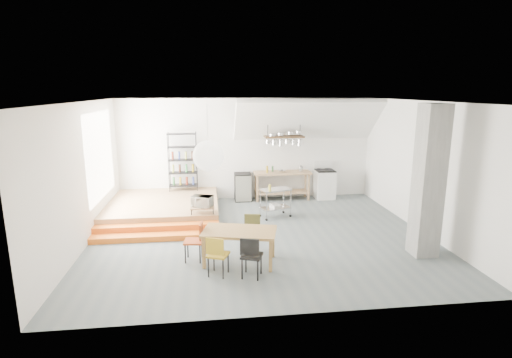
{
  "coord_description": "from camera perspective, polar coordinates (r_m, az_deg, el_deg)",
  "views": [
    {
      "loc": [
        -1.22,
        -9.05,
        3.47
      ],
      "look_at": [
        -0.02,
        0.8,
        1.23
      ],
      "focal_mm": 28.0,
      "sensor_mm": 36.0,
      "label": 1
    }
  ],
  "objects": [
    {
      "name": "floor",
      "position": [
        9.77,
        0.7,
        -8.09
      ],
      "size": [
        8.0,
        8.0,
        0.0
      ],
      "primitive_type": "plane",
      "color": "slate",
      "rests_on": "ground"
    },
    {
      "name": "chair_black",
      "position": [
        7.52,
        -0.74,
        -10.63
      ],
      "size": [
        0.48,
        0.48,
        0.82
      ],
      "rotation": [
        0.0,
        0.0,
        2.8
      ],
      "color": "black",
      "rests_on": "ground"
    },
    {
      "name": "microwave_shelf",
      "position": [
        10.23,
        -7.67,
        -4.01
      ],
      "size": [
        0.6,
        0.4,
        0.16
      ],
      "color": "#9D754E",
      "rests_on": "platform"
    },
    {
      "name": "step_lower",
      "position": [
        9.8,
        -14.13,
        -8.0
      ],
      "size": [
        3.0,
        0.35,
        0.13
      ],
      "primitive_type": "cube",
      "color": "orange",
      "rests_on": "ground"
    },
    {
      "name": "kitchen_counter",
      "position": [
        12.74,
        3.74,
        -0.21
      ],
      "size": [
        1.8,
        0.6,
        0.91
      ],
      "color": "#9D754E",
      "rests_on": "ground"
    },
    {
      "name": "wire_shelving",
      "position": [
        12.46,
        -10.42,
        2.6
      ],
      "size": [
        0.88,
        0.38,
        1.8
      ],
      "color": "black",
      "rests_on": "platform"
    },
    {
      "name": "rolling_cart",
      "position": [
        11.01,
        2.79,
        -2.86
      ],
      "size": [
        0.9,
        0.68,
        0.8
      ],
      "rotation": [
        0.0,
        0.0,
        0.33
      ],
      "color": "silver",
      "rests_on": "ground"
    },
    {
      "name": "wall_right",
      "position": [
        10.61,
        22.68,
        1.58
      ],
      "size": [
        0.04,
        7.0,
        3.2
      ],
      "primitive_type": "cube",
      "color": "silver",
      "rests_on": "ground"
    },
    {
      "name": "ceiling",
      "position": [
        9.14,
        0.76,
        11.03
      ],
      "size": [
        8.0,
        7.0,
        0.02
      ],
      "primitive_type": "cube",
      "color": "white",
      "rests_on": "wall_back"
    },
    {
      "name": "stove",
      "position": [
        13.1,
        9.76,
        -0.66
      ],
      "size": [
        0.6,
        0.6,
        1.18
      ],
      "color": "white",
      "rests_on": "ground"
    },
    {
      "name": "platform",
      "position": [
        11.59,
        -13.01,
        -4.0
      ],
      "size": [
        3.0,
        3.0,
        0.4
      ],
      "primitive_type": "cube",
      "color": "#9D754E",
      "rests_on": "ground"
    },
    {
      "name": "wall_left",
      "position": [
        9.65,
        -23.53,
        0.48
      ],
      "size": [
        0.04,
        7.0,
        3.2
      ],
      "primitive_type": "cube",
      "color": "silver",
      "rests_on": "ground"
    },
    {
      "name": "chair_red",
      "position": [
        8.35,
        -8.49,
        -8.36
      ],
      "size": [
        0.41,
        0.41,
        0.81
      ],
      "rotation": [
        0.0,
        0.0,
        -1.69
      ],
      "color": "#B34319",
      "rests_on": "ground"
    },
    {
      "name": "wall_back",
      "position": [
        12.75,
        -1.36,
        4.28
      ],
      "size": [
        8.0,
        0.04,
        3.2
      ],
      "primitive_type": "cube",
      "color": "silver",
      "rests_on": "ground"
    },
    {
      "name": "slope_ceiling",
      "position": [
        12.36,
        7.31,
        8.35
      ],
      "size": [
        4.4,
        1.44,
        1.32
      ],
      "primitive_type": "cube",
      "rotation": [
        -0.73,
        0.0,
        0.0
      ],
      "color": "white",
      "rests_on": "wall_back"
    },
    {
      "name": "concrete_column",
      "position": [
        8.99,
        23.42,
        -0.34
      ],
      "size": [
        0.5,
        0.5,
        3.2
      ],
      "primitive_type": "cube",
      "color": "slate",
      "rests_on": "ground"
    },
    {
      "name": "step_upper",
      "position": [
        10.1,
        -13.91,
        -6.96
      ],
      "size": [
        3.0,
        0.35,
        0.27
      ],
      "primitive_type": "cube",
      "color": "orange",
      "rests_on": "ground"
    },
    {
      "name": "window_pane",
      "position": [
        11.03,
        -21.36,
        3.14
      ],
      "size": [
        0.02,
        2.5,
        2.2
      ],
      "primitive_type": "cube",
      "color": "white",
      "rests_on": "wall_left"
    },
    {
      "name": "chair_mustard",
      "position": [
        7.63,
        -5.61,
        -10.44
      ],
      "size": [
        0.48,
        0.48,
        0.8
      ],
      "rotation": [
        0.0,
        0.0,
        2.76
      ],
      "color": "#AB881D",
      "rests_on": "ground"
    },
    {
      "name": "dining_table",
      "position": [
        8.12,
        -2.37,
        -7.83
      ],
      "size": [
        1.61,
        1.14,
        0.69
      ],
      "rotation": [
        0.0,
        0.0,
        -0.23
      ],
      "color": "olive",
      "rests_on": "ground"
    },
    {
      "name": "pot_rack",
      "position": [
        12.29,
        4.16,
        5.7
      ],
      "size": [
        1.2,
        0.5,
        1.43
      ],
      "color": "#3F2A19",
      "rests_on": "ceiling"
    },
    {
      "name": "chair_olive",
      "position": [
        8.76,
        -0.56,
        -7.24
      ],
      "size": [
        0.42,
        0.42,
        0.8
      ],
      "rotation": [
        0.0,
        0.0,
        -0.14
      ],
      "color": "brown",
      "rests_on": "ground"
    },
    {
      "name": "bowl",
      "position": [
        12.62,
        3.77,
        1.11
      ],
      "size": [
        0.29,
        0.29,
        0.06
      ],
      "primitive_type": "imported",
      "rotation": [
        0.0,
        0.0,
        0.4
      ],
      "color": "silver",
      "rests_on": "kitchen_counter"
    },
    {
      "name": "microwave",
      "position": [
        10.18,
        -7.69,
        -3.16
      ],
      "size": [
        0.59,
        0.5,
        0.28
      ],
      "primitive_type": "imported",
      "rotation": [
        0.0,
        0.0,
        -0.38
      ],
      "color": "beige",
      "rests_on": "microwave_shelf"
    },
    {
      "name": "paper_lantern",
      "position": [
        7.82,
        -6.83,
        3.29
      ],
      "size": [
        0.6,
        0.6,
        0.6
      ],
      "primitive_type": "sphere",
      "color": "white",
      "rests_on": "ceiling"
    },
    {
      "name": "mini_fridge",
      "position": [
        12.66,
        -1.89,
        -1.13
      ],
      "size": [
        0.52,
        0.52,
        0.88
      ],
      "primitive_type": "cube",
      "color": "black",
      "rests_on": "ground"
    }
  ]
}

